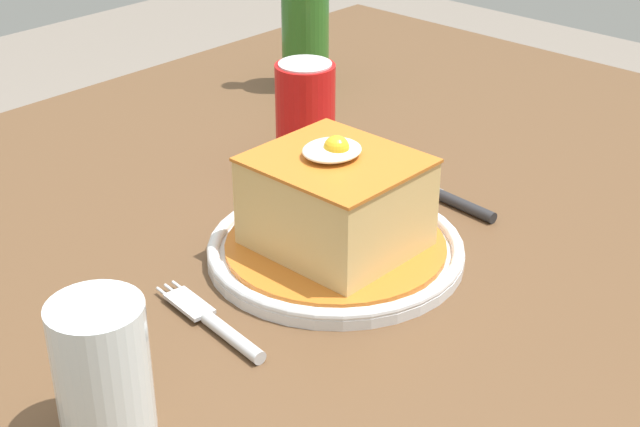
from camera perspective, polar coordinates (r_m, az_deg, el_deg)
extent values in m
cube|color=brown|center=(1.00, 0.28, -0.32)|extent=(1.21, 0.95, 0.04)
cylinder|color=brown|center=(1.75, 2.33, -0.86)|extent=(0.07, 0.07, 0.70)
cylinder|color=white|center=(0.89, 0.95, -2.41)|extent=(0.24, 0.24, 0.01)
torus|color=white|center=(0.88, 0.95, -2.00)|extent=(0.24, 0.24, 0.01)
cylinder|color=#C66B23|center=(0.88, 0.95, -1.96)|extent=(0.21, 0.21, 0.01)
cube|color=#DBB770|center=(0.86, 0.98, 0.63)|extent=(0.13, 0.14, 0.08)
cube|color=#C66B23|center=(0.84, 1.00, 3.25)|extent=(0.13, 0.14, 0.00)
ellipsoid|color=white|center=(0.84, 0.73, 3.87)|extent=(0.06, 0.05, 0.01)
sphere|color=yellow|center=(0.84, 1.01, 3.97)|extent=(0.02, 0.02, 0.02)
cylinder|color=silver|center=(0.77, -5.31, -7.48)|extent=(0.02, 0.08, 0.01)
cube|color=silver|center=(0.82, -7.93, -5.43)|extent=(0.03, 0.05, 0.00)
cylinder|color=silver|center=(0.84, -8.40, -4.51)|extent=(0.01, 0.03, 0.00)
cylinder|color=silver|center=(0.84, -8.86, -4.70)|extent=(0.01, 0.03, 0.00)
cylinder|color=silver|center=(0.83, -9.33, -4.88)|extent=(0.01, 0.03, 0.00)
cylinder|color=#262628|center=(0.98, 8.76, 0.47)|extent=(0.02, 0.08, 0.01)
cube|color=silver|center=(1.03, 5.23, 2.04)|extent=(0.03, 0.09, 0.00)
cylinder|color=red|center=(1.04, -0.89, 5.82)|extent=(0.07, 0.07, 0.12)
cylinder|color=silver|center=(1.02, -0.92, 9.05)|extent=(0.06, 0.06, 0.00)
cylinder|color=#2D6B23|center=(1.29, -0.90, 10.87)|extent=(0.06, 0.06, 0.15)
cylinder|color=silver|center=(0.69, -12.85, -10.76)|extent=(0.06, 0.06, 0.06)
cylinder|color=silver|center=(0.68, -13.06, -9.20)|extent=(0.07, 0.07, 0.10)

